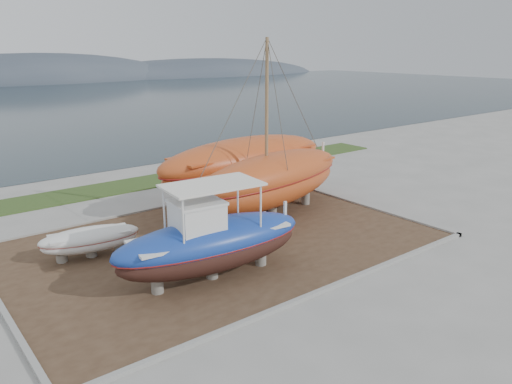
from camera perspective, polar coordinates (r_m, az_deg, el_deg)
ground at (r=19.53m, az=2.73°, el=-9.31°), size 140.00×140.00×0.00m
dirt_patch at (r=22.43m, az=-3.99°, el=-5.76°), size 18.00×12.00×0.06m
curb_frame at (r=22.42m, az=-3.99°, el=-5.65°), size 18.60×12.60×0.15m
grass_strip at (r=32.13m, az=-15.62°, el=0.52°), size 44.00×3.00×0.08m
blue_caique at (r=18.42m, az=-5.15°, el=-4.61°), size 7.76×3.06×3.65m
white_dinghy at (r=21.75m, az=-18.40°, el=-5.52°), size 4.23×2.19×1.21m
orange_sailboat at (r=24.49m, az=1.98°, el=6.92°), size 10.39×4.76×8.79m
orange_bare_hull at (r=27.34m, az=-1.24°, el=2.34°), size 11.06×3.85×3.57m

